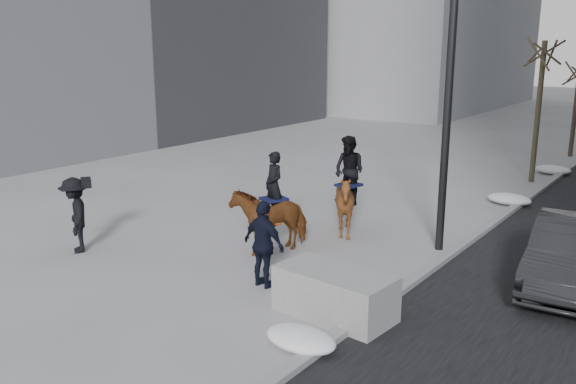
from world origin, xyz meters
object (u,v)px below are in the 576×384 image
Objects in this scene: planter at (335,293)px; mounted_right at (346,197)px; car_near at (571,254)px; mounted_left at (271,214)px.

planter is 0.83× the size of mounted_right.
car_near reaches higher than planter.
mounted_left is (-3.13, 2.18, 0.44)m from planter.
mounted_left is at bearing 145.12° from planter.
mounted_left is 0.91× the size of mounted_right.
mounted_right is at bearing 118.58° from planter.
car_near is 1.78× the size of mounted_left.
car_near is 5.26m from mounted_right.
mounted_right is at bearing 172.61° from car_near.
planter is at bearing -133.89° from car_near.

